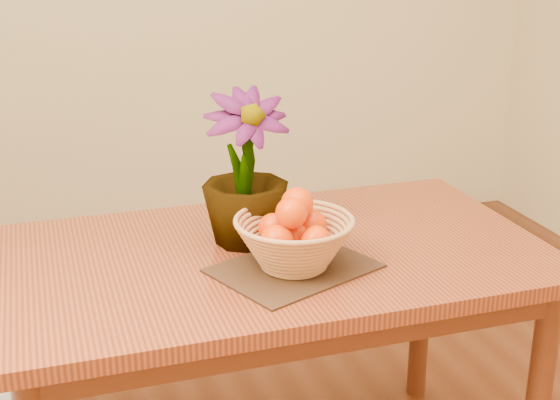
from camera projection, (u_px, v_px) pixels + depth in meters
name	position (u px, v px, depth m)	size (l,w,h in m)	color
table	(273.00, 281.00, 2.03)	(1.40, 0.80, 0.75)	brown
placemat	(294.00, 268.00, 1.89)	(0.37, 0.27, 0.01)	#3D2616
wicker_basket	(294.00, 245.00, 1.87)	(0.29, 0.29, 0.12)	tan
orange_pile	(294.00, 226.00, 1.86)	(0.19, 0.18, 0.14)	#FF3804
potted_plant	(245.00, 169.00, 1.99)	(0.22, 0.22, 0.40)	#184112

